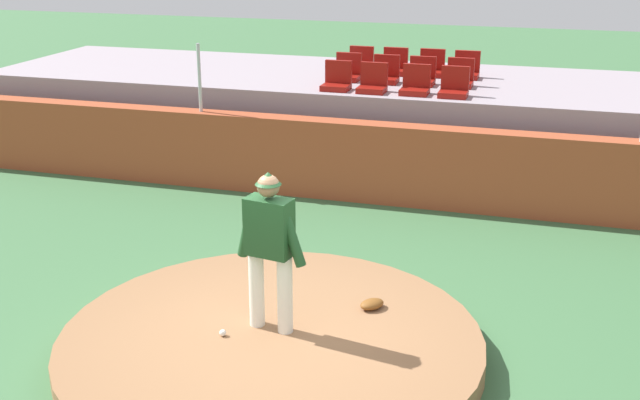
% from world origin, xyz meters
% --- Properties ---
extents(ground_plane, '(60.00, 60.00, 0.00)m').
position_xyz_m(ground_plane, '(0.00, 0.00, 0.00)').
color(ground_plane, '#3E6C41').
extents(pitchers_mound, '(4.57, 4.57, 0.28)m').
position_xyz_m(pitchers_mound, '(0.00, 0.00, 0.14)').
color(pitchers_mound, '#8F6442').
rests_on(pitchers_mound, ground_plane).
extents(pitcher, '(0.83, 0.34, 1.78)m').
position_xyz_m(pitcher, '(-0.04, 0.13, 1.31)').
color(pitcher, white).
rests_on(pitcher, pitchers_mound).
extents(baseball, '(0.07, 0.07, 0.07)m').
position_xyz_m(baseball, '(-0.48, -0.19, 0.31)').
color(baseball, white).
rests_on(baseball, pitchers_mound).
extents(fielding_glove, '(0.35, 0.36, 0.11)m').
position_xyz_m(fielding_glove, '(0.91, 0.89, 0.33)').
color(fielding_glove, brown).
rests_on(fielding_glove, pitchers_mound).
extents(brick_barrier, '(17.12, 0.40, 1.34)m').
position_xyz_m(brick_barrier, '(0.00, 5.35, 0.67)').
color(brick_barrier, '#A34729').
rests_on(brick_barrier, ground_plane).
extents(fence_post_left, '(0.06, 0.06, 1.18)m').
position_xyz_m(fence_post_left, '(-3.19, 5.35, 1.93)').
color(fence_post_left, silver).
rests_on(fence_post_left, brick_barrier).
extents(bleacher_platform, '(16.41, 3.93, 1.64)m').
position_xyz_m(bleacher_platform, '(0.00, 7.89, 0.82)').
color(bleacher_platform, '#9A8D96').
rests_on(bleacher_platform, ground_plane).
extents(stadium_chair_0, '(0.48, 0.44, 0.50)m').
position_xyz_m(stadium_chair_0, '(-1.03, 6.44, 1.80)').
color(stadium_chair_0, maroon).
rests_on(stadium_chair_0, bleacher_platform).
extents(stadium_chair_1, '(0.48, 0.44, 0.50)m').
position_xyz_m(stadium_chair_1, '(-0.37, 6.42, 1.80)').
color(stadium_chair_1, maroon).
rests_on(stadium_chair_1, bleacher_platform).
extents(stadium_chair_2, '(0.48, 0.44, 0.50)m').
position_xyz_m(stadium_chair_2, '(0.37, 6.46, 1.80)').
color(stadium_chair_2, maroon).
rests_on(stadium_chair_2, bleacher_platform).
extents(stadium_chair_3, '(0.48, 0.44, 0.50)m').
position_xyz_m(stadium_chair_3, '(1.04, 6.44, 1.80)').
color(stadium_chair_3, maroon).
rests_on(stadium_chair_3, bleacher_platform).
extents(stadium_chair_4, '(0.48, 0.44, 0.50)m').
position_xyz_m(stadium_chair_4, '(-1.08, 7.36, 1.80)').
color(stadium_chair_4, maroon).
rests_on(stadium_chair_4, bleacher_platform).
extents(stadium_chair_5, '(0.48, 0.44, 0.50)m').
position_xyz_m(stadium_chair_5, '(-0.34, 7.33, 1.80)').
color(stadium_chair_5, maroon).
rests_on(stadium_chair_5, bleacher_platform).
extents(stadium_chair_6, '(0.48, 0.44, 0.50)m').
position_xyz_m(stadium_chair_6, '(0.34, 7.32, 1.80)').
color(stadium_chair_6, maroon).
rests_on(stadium_chair_6, bleacher_platform).
extents(stadium_chair_7, '(0.48, 0.44, 0.50)m').
position_xyz_m(stadium_chair_7, '(1.03, 7.35, 1.80)').
color(stadium_chair_7, maroon).
rests_on(stadium_chair_7, bleacher_platform).
extents(stadium_chair_8, '(0.48, 0.44, 0.50)m').
position_xyz_m(stadium_chair_8, '(-1.04, 8.23, 1.80)').
color(stadium_chair_8, maroon).
rests_on(stadium_chair_8, bleacher_platform).
extents(stadium_chair_9, '(0.48, 0.44, 0.50)m').
position_xyz_m(stadium_chair_9, '(-0.35, 8.25, 1.80)').
color(stadium_chair_9, maroon).
rests_on(stadium_chair_9, bleacher_platform).
extents(stadium_chair_10, '(0.48, 0.44, 0.50)m').
position_xyz_m(stadium_chair_10, '(0.37, 8.27, 1.80)').
color(stadium_chair_10, maroon).
rests_on(stadium_chair_10, bleacher_platform).
extents(stadium_chair_11, '(0.48, 0.44, 0.50)m').
position_xyz_m(stadium_chair_11, '(1.04, 8.24, 1.80)').
color(stadium_chair_11, maroon).
rests_on(stadium_chair_11, bleacher_platform).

